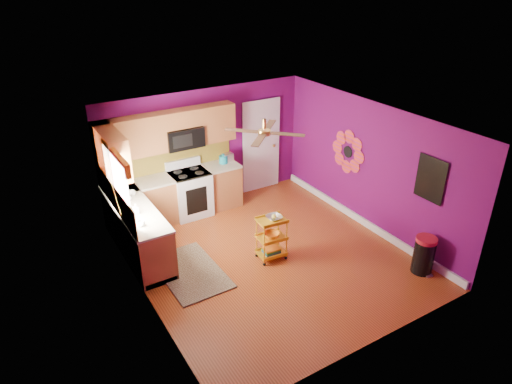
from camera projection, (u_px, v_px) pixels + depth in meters
ground at (269, 256)px, 8.19m from camera, size 5.00×5.00×0.00m
room_envelope at (272, 173)px, 7.47m from camera, size 4.54×5.04×2.52m
lower_cabinets at (160, 212)px, 8.76m from camera, size 2.81×2.31×0.94m
electric_range at (190, 193)px, 9.38m from camera, size 0.76×0.66×1.13m
upper_cabinetry at (151, 138)px, 8.47m from camera, size 2.80×2.30×1.26m
left_window at (117, 174)px, 7.19m from camera, size 0.08×1.35×1.08m
panel_door at (261, 147)px, 10.25m from camera, size 0.95×0.11×2.15m
right_wall_art at (383, 163)px, 8.32m from camera, size 0.04×2.74×1.04m
ceiling_fan at (264, 132)px, 7.32m from camera, size 1.01×1.01×0.26m
shag_rug at (190, 272)px, 7.76m from camera, size 0.97×1.57×0.02m
rolling_cart at (272, 236)px, 7.95m from camera, size 0.52×0.39×0.88m
trash_can at (424, 255)px, 7.65m from camera, size 0.42×0.43×0.67m
teal_kettle at (223, 159)px, 9.58m from camera, size 0.18×0.18×0.21m
toaster at (228, 158)px, 9.66m from camera, size 0.22×0.15×0.18m
soap_bottle_a at (136, 209)px, 7.63m from camera, size 0.08×0.09×0.19m
soap_bottle_b at (128, 197)px, 8.06m from camera, size 0.12×0.12×0.15m
counter_dish at (129, 194)px, 8.25m from camera, size 0.24×0.24×0.06m
counter_cup at (141, 223)px, 7.28m from camera, size 0.12×0.12×0.10m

